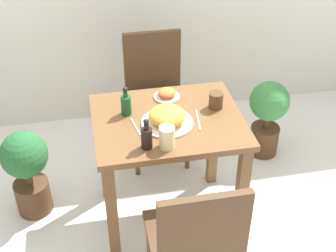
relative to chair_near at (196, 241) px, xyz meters
The scene contains 14 objects.
ground_plane 0.84m from the chair_near, 89.88° to the left, with size 16.00×16.00×0.00m, color silver.
dining_table 0.67m from the chair_near, 89.88° to the left, with size 0.82×0.67×0.76m.
chair_near is the anchor object (origin of this frame).
chair_far 1.37m from the chair_near, 87.90° to the left, with size 0.42×0.42×0.91m.
food_plate 0.68m from the chair_near, 91.15° to the left, with size 0.28×0.28×0.10m.
side_plate 0.92m from the chair_near, 87.65° to the left, with size 0.15×0.15×0.06m.
drink_cup 0.83m from the chair_near, 68.37° to the left, with size 0.08×0.08×0.09m.
juice_glass 0.52m from the chair_near, 97.10° to the left, with size 0.08×0.08×0.12m.
sauce_bottle 0.56m from the chair_near, 109.11° to the left, with size 0.06×0.06×0.17m.
condiment_bottle 0.85m from the chair_near, 105.89° to the left, with size 0.06×0.06×0.17m.
fork_utensil 0.69m from the chair_near, 106.55° to the left, with size 0.04×0.16×0.00m.
spoon_utensil 0.68m from the chair_near, 75.58° to the left, with size 0.03×0.19×0.00m.
potted_plant_left 1.24m from the chair_near, 132.79° to the left, with size 0.29×0.29×0.60m.
potted_plant_right 1.45m from the chair_near, 54.83° to the left, with size 0.28×0.28×0.59m.
Camera 1 is at (-0.41, -2.07, 2.22)m, focal length 50.00 mm.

